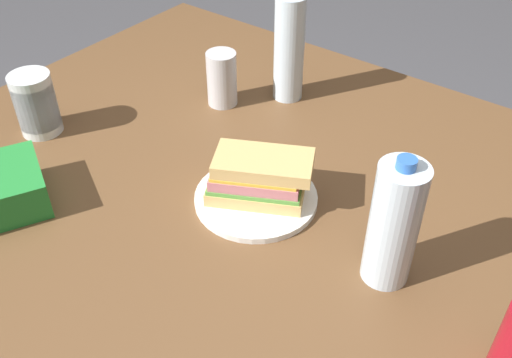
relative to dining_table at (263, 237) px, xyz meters
name	(u,v)px	position (x,y,z in m)	size (l,w,h in m)	color
dining_table	(263,237)	(0.00, 0.00, 0.00)	(1.48, 1.17, 0.76)	brown
paper_plate	(256,198)	(-0.02, 0.00, 0.09)	(0.22, 0.22, 0.01)	white
sandwich	(258,177)	(-0.01, 0.00, 0.14)	(0.20, 0.17, 0.08)	#DBB26B
water_bottle_tall	(289,48)	(-0.18, 0.33, 0.20)	(0.07, 0.07, 0.25)	silver
plastic_cup_stack	(36,104)	(-0.51, -0.09, 0.15)	(0.08, 0.08, 0.13)	silver
water_bottle_spare	(394,225)	(0.25, -0.02, 0.19)	(0.07, 0.07, 0.23)	silver
soda_can_silver	(222,79)	(-0.28, 0.22, 0.15)	(0.07, 0.07, 0.12)	silver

